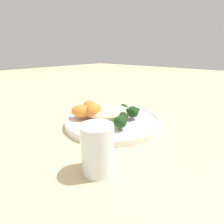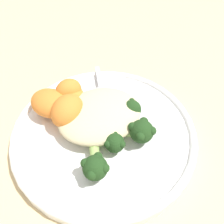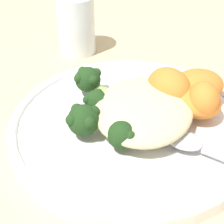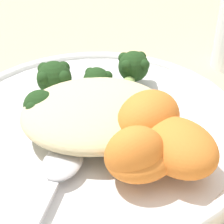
{
  "view_description": "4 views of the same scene",
  "coord_description": "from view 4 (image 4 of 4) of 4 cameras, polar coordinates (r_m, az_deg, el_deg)",
  "views": [
    {
      "loc": [
        -0.39,
        -0.32,
        0.22
      ],
      "look_at": [
        0.01,
        0.02,
        0.03
      ],
      "focal_mm": 28.0,
      "sensor_mm": 36.0,
      "label": 1
    },
    {
      "loc": [
        -0.1,
        -0.19,
        0.3
      ],
      "look_at": [
        0.01,
        0.01,
        0.05
      ],
      "focal_mm": 35.0,
      "sensor_mm": 36.0,
      "label": 2
    },
    {
      "loc": [
        0.35,
        0.06,
        0.3
      ],
      "look_at": [
        0.02,
        -0.01,
        0.04
      ],
      "focal_mm": 60.0,
      "sensor_mm": 36.0,
      "label": 3
    },
    {
      "loc": [
        0.02,
        0.3,
        0.23
      ],
      "look_at": [
        -0.02,
        0.02,
        0.03
      ],
      "focal_mm": 60.0,
      "sensor_mm": 36.0,
      "label": 4
    }
  ],
  "objects": [
    {
      "name": "broccoli_stalk_1",
      "position": [
        0.38,
        -1.53,
        3.49
      ],
      "size": [
        0.04,
        0.08,
        0.03
      ],
      "rotation": [
        0.0,
        0.0,
        5.0
      ],
      "color": "#8EB25B",
      "rests_on": "plate"
    },
    {
      "name": "spoon",
      "position": [
        0.3,
        -8.01,
        -8.55
      ],
      "size": [
        0.06,
        0.11,
        0.01
      ],
      "rotation": [
        0.0,
        0.0,
        1.22
      ],
      "color": "#B7B7BC",
      "rests_on": "plate"
    },
    {
      "name": "plate",
      "position": [
        0.36,
        -2.44,
        -2.19
      ],
      "size": [
        0.29,
        0.29,
        0.02
      ],
      "color": "white",
      "rests_on": "ground_plane"
    },
    {
      "name": "sweet_potato_chunk_0",
      "position": [
        0.32,
        5.58,
        -0.99
      ],
      "size": [
        0.08,
        0.08,
        0.05
      ],
      "primitive_type": "ellipsoid",
      "rotation": [
        0.0,
        0.0,
        3.89
      ],
      "color": "orange",
      "rests_on": "plate"
    },
    {
      "name": "broccoli_stalk_4",
      "position": [
        0.34,
        -3.33,
        -0.71
      ],
      "size": [
        0.07,
        0.06,
        0.03
      ],
      "rotation": [
        0.0,
        0.0,
        6.86
      ],
      "color": "#8EB25B",
      "rests_on": "plate"
    },
    {
      "name": "broccoli_stalk_3",
      "position": [
        0.35,
        -8.9,
        0.68
      ],
      "size": [
        0.09,
        0.03,
        0.03
      ],
      "rotation": [
        0.0,
        0.0,
        6.25
      ],
      "color": "#8EB25B",
      "rests_on": "plate"
    },
    {
      "name": "ground_plane",
      "position": [
        0.38,
        -2.64,
        -2.8
      ],
      "size": [
        4.0,
        4.0,
        0.0
      ],
      "primitive_type": "plane",
      "color": "#D6B784"
    },
    {
      "name": "sweet_potato_chunk_2",
      "position": [
        0.3,
        4.78,
        -5.85
      ],
      "size": [
        0.09,
        0.09,
        0.03
      ],
      "primitive_type": "ellipsoid",
      "rotation": [
        0.0,
        0.0,
        3.95
      ],
      "color": "orange",
      "rests_on": "plate"
    },
    {
      "name": "sweet_potato_chunk_3",
      "position": [
        0.28,
        3.57,
        -6.35
      ],
      "size": [
        0.05,
        0.05,
        0.04
      ],
      "primitive_type": "ellipsoid",
      "rotation": [
        0.0,
        0.0,
        0.2
      ],
      "color": "orange",
      "rests_on": "plate"
    },
    {
      "name": "sweet_potato_chunk_1",
      "position": [
        0.3,
        10.1,
        -5.23
      ],
      "size": [
        0.08,
        0.09,
        0.04
      ],
      "primitive_type": "ellipsoid",
      "rotation": [
        0.0,
        0.0,
        2.09
      ],
      "color": "orange",
      "rests_on": "plate"
    },
    {
      "name": "broccoli_stalk_2",
      "position": [
        0.38,
        -6.39,
        3.88
      ],
      "size": [
        0.1,
        0.09,
        0.04
      ],
      "rotation": [
        0.0,
        0.0,
        5.57
      ],
      "color": "#8EB25B",
      "rests_on": "plate"
    },
    {
      "name": "broccoli_stalk_0",
      "position": [
        0.4,
        2.68,
        5.57
      ],
      "size": [
        0.06,
        0.11,
        0.03
      ],
      "rotation": [
        0.0,
        0.0,
        4.3
      ],
      "color": "#8EB25B",
      "rests_on": "plate"
    },
    {
      "name": "quinoa_mound",
      "position": [
        0.34,
        -2.4,
        -0.04
      ],
      "size": [
        0.13,
        0.11,
        0.03
      ],
      "primitive_type": "ellipsoid",
      "color": "beige",
      "rests_on": "plate"
    }
  ]
}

